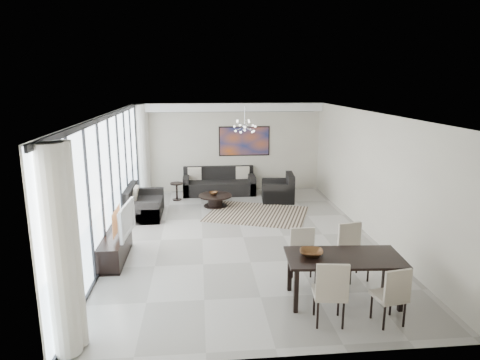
{
  "coord_description": "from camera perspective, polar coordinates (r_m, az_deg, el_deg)",
  "views": [
    {
      "loc": [
        -0.99,
        -9.45,
        3.61
      ],
      "look_at": [
        -0.02,
        0.59,
        1.25
      ],
      "focal_mm": 32.0,
      "sensor_mm": 36.0,
      "label": 1
    }
  ],
  "objects": [
    {
      "name": "bowl_coffee",
      "position": [
        12.54,
        -3.57,
        -1.78
      ],
      "size": [
        0.29,
        0.29,
        0.08
      ],
      "primitive_type": "imported",
      "rotation": [
        0.0,
        0.0,
        -0.12
      ],
      "color": "brown",
      "rests_on": "coffee_table"
    },
    {
      "name": "coffee_table",
      "position": [
        12.54,
        -3.31,
        -2.67
      ],
      "size": [
        0.97,
        0.97,
        0.34
      ],
      "color": "black",
      "rests_on": "floor"
    },
    {
      "name": "soffit",
      "position": [
        13.81,
        -1.43,
        9.68
      ],
      "size": [
        5.98,
        0.4,
        0.26
      ],
      "primitive_type": "cube",
      "color": "white",
      "rests_on": "room_shell"
    },
    {
      "name": "dining_chair_se",
      "position": [
        6.92,
        19.72,
        -13.96
      ],
      "size": [
        0.5,
        0.5,
        0.95
      ],
      "color": "beige",
      "rests_on": "floor"
    },
    {
      "name": "side_table",
      "position": [
        13.27,
        -8.44,
        -1.13
      ],
      "size": [
        0.4,
        0.4,
        0.54
      ],
      "color": "black",
      "rests_on": "floor"
    },
    {
      "name": "dining_table",
      "position": [
        7.36,
        13.7,
        -10.47
      ],
      "size": [
        1.95,
        1.08,
        0.79
      ],
      "color": "black",
      "rests_on": "floor"
    },
    {
      "name": "television",
      "position": [
        9.07,
        -15.53,
        -5.11
      ],
      "size": [
        0.23,
        1.15,
        0.66
      ],
      "primitive_type": "imported",
      "rotation": [
        0.0,
        0.0,
        1.5
      ],
      "color": "gray",
      "rests_on": "tv_console"
    },
    {
      "name": "window_wall",
      "position": [
        9.87,
        -16.29,
        0.1
      ],
      "size": [
        0.37,
        8.95,
        2.9
      ],
      "color": "silver",
      "rests_on": "floor"
    },
    {
      "name": "dining_chair_sw",
      "position": [
        6.65,
        11.99,
        -14.04
      ],
      "size": [
        0.54,
        0.54,
        1.04
      ],
      "color": "beige",
      "rests_on": "floor"
    },
    {
      "name": "painting",
      "position": [
        14.14,
        0.58,
        5.2
      ],
      "size": [
        1.68,
        0.04,
        0.98
      ],
      "primitive_type": "cube",
      "color": "#B44E19",
      "rests_on": "room_shell"
    },
    {
      "name": "chandelier",
      "position": [
        12.08,
        0.64,
        7.19
      ],
      "size": [
        0.66,
        0.66,
        0.71
      ],
      "color": "silver",
      "rests_on": "room_shell"
    },
    {
      "name": "rug",
      "position": [
        11.87,
        2.3,
        -4.52
      ],
      "size": [
        3.17,
        2.81,
        0.01
      ],
      "primitive_type": "cube",
      "rotation": [
        0.0,
        0.0,
        -0.35
      ],
      "color": "black",
      "rests_on": "floor"
    },
    {
      "name": "dining_chair_ne",
      "position": [
        8.3,
        14.72,
        -8.62
      ],
      "size": [
        0.56,
        0.56,
        1.02
      ],
      "color": "beige",
      "rests_on": "floor"
    },
    {
      "name": "armchair",
      "position": [
        13.15,
        5.23,
        -1.52
      ],
      "size": [
        1.04,
        1.08,
        0.84
      ],
      "color": "black",
      "rests_on": "floor"
    },
    {
      "name": "room_shell",
      "position": [
        9.8,
        3.13,
        0.42
      ],
      "size": [
        6.0,
        9.0,
        2.9
      ],
      "color": "#A8A39B",
      "rests_on": "ground"
    },
    {
      "name": "dining_chair_nw",
      "position": [
        8.0,
        8.43,
        -9.39
      ],
      "size": [
        0.46,
        0.46,
        0.97
      ],
      "color": "beige",
      "rests_on": "floor"
    },
    {
      "name": "loveseat",
      "position": [
        11.94,
        -12.82,
        -3.38
      ],
      "size": [
        0.92,
        1.63,
        0.82
      ],
      "color": "black",
      "rests_on": "floor"
    },
    {
      "name": "tv_console",
      "position": [
        9.25,
        -16.34,
        -8.65
      ],
      "size": [
        0.46,
        1.62,
        0.51
      ],
      "primitive_type": "cube",
      "color": "black",
      "rests_on": "floor"
    },
    {
      "name": "bowl_dining",
      "position": [
        7.23,
        9.49,
        -9.57
      ],
      "size": [
        0.46,
        0.46,
        0.09
      ],
      "primitive_type": "imported",
      "rotation": [
        0.0,
        0.0,
        -0.22
      ],
      "color": "brown",
      "rests_on": "dining_table"
    },
    {
      "name": "sofa_main",
      "position": [
        13.94,
        -2.81,
        -0.65
      ],
      "size": [
        2.31,
        0.95,
        0.84
      ],
      "color": "black",
      "rests_on": "floor"
    }
  ]
}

